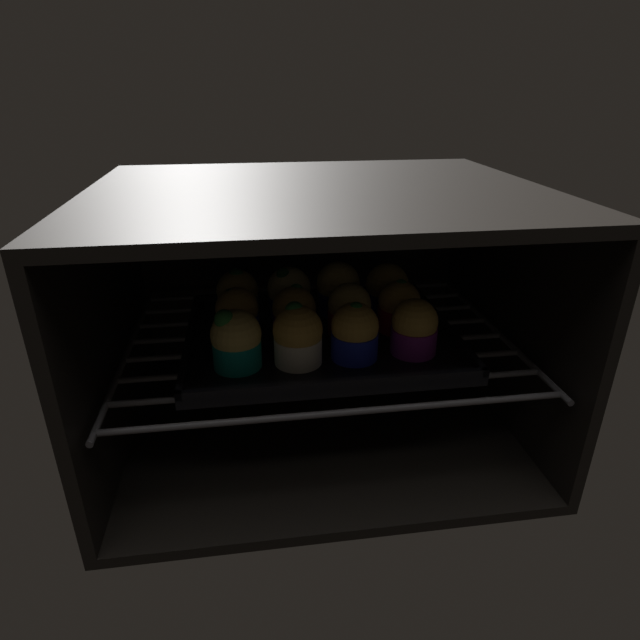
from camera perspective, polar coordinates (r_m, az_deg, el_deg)
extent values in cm
cube|color=black|center=(83.82, -0.16, -10.84)|extent=(59.00, 47.00, 1.50)
cube|color=black|center=(69.49, -0.19, 13.73)|extent=(59.00, 47.00, 1.50)
cube|color=black|center=(95.94, -2.07, 5.84)|extent=(59.00, 1.50, 34.00)
cube|color=black|center=(76.78, -21.94, -1.00)|extent=(1.50, 47.00, 34.00)
cube|color=black|center=(83.56, 19.76, 1.41)|extent=(1.50, 47.00, 34.00)
cylinder|color=#4C494C|center=(60.23, 2.39, -10.12)|extent=(54.00, 0.80, 0.80)
cylinder|color=#4C494C|center=(64.69, 1.52, -7.40)|extent=(54.00, 0.80, 0.80)
cylinder|color=#4C494C|center=(69.28, 0.77, -5.05)|extent=(54.00, 0.80, 0.80)
cylinder|color=#4C494C|center=(73.99, 0.13, -2.98)|extent=(54.00, 0.80, 0.80)
cylinder|color=#4C494C|center=(78.79, -0.44, -1.17)|extent=(54.00, 0.80, 0.80)
cylinder|color=#4C494C|center=(83.67, -0.94, 0.44)|extent=(54.00, 0.80, 0.80)
cylinder|color=#4C494C|center=(88.61, -1.39, 1.86)|extent=(54.00, 0.80, 0.80)
cylinder|color=#4C494C|center=(93.61, -1.79, 3.14)|extent=(54.00, 0.80, 0.80)
cylinder|color=#4C494C|center=(77.80, -20.30, -3.19)|extent=(0.80, 42.00, 0.80)
cylinder|color=#4C494C|center=(84.11, 18.37, -0.77)|extent=(0.80, 42.00, 0.80)
cube|color=black|center=(74.54, 0.00, -1.90)|extent=(37.28, 29.79, 1.20)
cube|color=black|center=(61.49, 1.93, -6.97)|extent=(37.28, 0.80, 1.00)
cube|color=black|center=(87.22, -1.35, 2.97)|extent=(37.28, 0.80, 1.00)
cube|color=black|center=(73.97, -14.14, -1.98)|extent=(0.80, 29.79, 1.00)
cube|color=black|center=(78.50, 13.30, -0.29)|extent=(0.80, 29.79, 1.00)
cylinder|color=#0C8C84|center=(66.05, -9.04, -3.63)|extent=(6.10, 6.10, 3.53)
sphere|color=#DBBC60|center=(64.86, -9.20, -1.58)|extent=(6.32, 6.32, 6.32)
sphere|color=#28702D|center=(63.28, -10.46, 0.06)|extent=(2.46, 2.46, 2.46)
cylinder|color=silver|center=(66.18, -2.41, -3.26)|extent=(6.10, 6.10, 3.53)
sphere|color=gold|center=(64.92, -2.46, -1.08)|extent=(6.30, 6.30, 6.30)
sphere|color=#28702D|center=(64.30, -2.81, 0.99)|extent=(2.44, 2.44, 2.44)
cylinder|color=#1928B7|center=(67.43, 3.79, -2.74)|extent=(6.10, 6.10, 3.53)
sphere|color=gold|center=(66.23, 3.85, -0.66)|extent=(6.10, 6.10, 6.10)
sphere|color=#1E6023|center=(65.16, 3.97, 1.15)|extent=(1.99, 1.99, 1.99)
cylinder|color=#7A238C|center=(69.71, 10.19, -2.13)|extent=(6.10, 6.10, 3.53)
sphere|color=gold|center=(68.57, 10.35, -0.14)|extent=(6.02, 6.02, 6.02)
cylinder|color=#1928B7|center=(73.12, -8.96, -0.72)|extent=(6.10, 6.10, 3.53)
sphere|color=gold|center=(72.00, -9.10, 1.24)|extent=(5.89, 5.89, 5.89)
sphere|color=#1E6023|center=(71.46, -9.68, 2.61)|extent=(2.10, 2.10, 2.10)
cylinder|color=#7A238C|center=(73.14, -2.81, -0.42)|extent=(6.10, 6.10, 3.53)
sphere|color=gold|center=(72.15, -2.85, 1.32)|extent=(6.11, 6.11, 6.11)
sphere|color=#28702D|center=(71.98, -2.61, 3.21)|extent=(1.98, 1.98, 1.98)
cylinder|color=red|center=(73.90, 3.21, -0.15)|extent=(6.10, 6.10, 3.53)
sphere|color=#DBBC60|center=(72.84, 3.26, 1.73)|extent=(6.10, 6.10, 6.10)
sphere|color=#19511E|center=(73.01, 3.65, 3.27)|extent=(2.14, 2.14, 2.14)
cylinder|color=red|center=(75.79, 8.57, 0.26)|extent=(6.10, 6.10, 3.53)
sphere|color=gold|center=(74.79, 8.69, 2.03)|extent=(6.02, 6.02, 6.02)
sphere|color=#28702D|center=(74.14, 8.89, 3.70)|extent=(1.94, 1.94, 1.94)
cylinder|color=silver|center=(80.00, -8.93, 1.58)|extent=(6.10, 6.10, 3.53)
sphere|color=gold|center=(79.09, -9.04, 3.21)|extent=(6.25, 6.25, 6.25)
sphere|color=#1E6023|center=(78.23, -9.15, 4.75)|extent=(2.47, 2.47, 2.47)
cylinder|color=#1928B7|center=(79.65, -3.37, 1.74)|extent=(6.10, 6.10, 3.53)
sphere|color=#E0CC7A|center=(78.68, -3.42, 3.48)|extent=(6.59, 6.59, 6.59)
sphere|color=#19511E|center=(76.88, -4.06, 5.02)|extent=(2.03, 2.03, 2.03)
cylinder|color=#1928B7|center=(80.72, 1.97, 2.09)|extent=(6.10, 6.10, 3.53)
sphere|color=#DBBC60|center=(79.63, 2.00, 4.07)|extent=(6.62, 6.62, 6.62)
cylinder|color=#1928B7|center=(82.42, 7.28, 2.39)|extent=(6.10, 6.10, 3.53)
sphere|color=gold|center=(81.58, 7.36, 3.90)|extent=(6.62, 6.62, 6.62)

